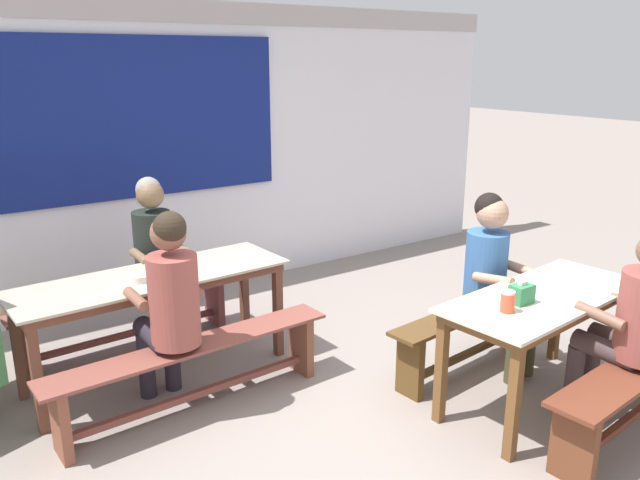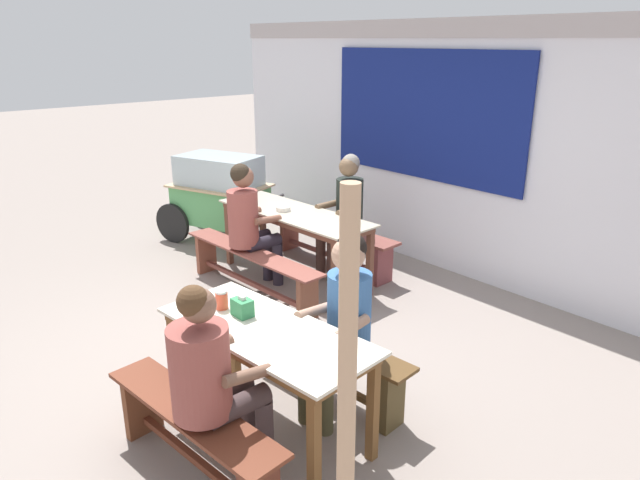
% 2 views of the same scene
% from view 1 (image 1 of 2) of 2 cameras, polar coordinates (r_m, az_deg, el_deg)
% --- Properties ---
extents(ground_plane, '(40.00, 40.00, 0.00)m').
position_cam_1_polar(ground_plane, '(4.24, 4.93, -15.41)').
color(ground_plane, gray).
extents(backdrop_wall, '(7.50, 0.23, 2.71)m').
position_cam_1_polar(backdrop_wall, '(6.09, -12.08, 8.40)').
color(backdrop_wall, silver).
rests_on(backdrop_wall, ground_plane).
extents(dining_table_far, '(1.92, 0.71, 0.77)m').
position_cam_1_polar(dining_table_far, '(4.54, -14.87, -4.05)').
color(dining_table_far, '#BAB097').
rests_on(dining_table_far, ground_plane).
extents(dining_table_near, '(1.56, 0.78, 0.77)m').
position_cam_1_polar(dining_table_near, '(4.30, 19.59, -5.73)').
color(dining_table_near, beige).
rests_on(dining_table_near, ground_plane).
extents(bench_far_back, '(1.78, 0.39, 0.47)m').
position_cam_1_polar(bench_far_back, '(5.19, -17.12, -5.98)').
color(bench_far_back, brown).
rests_on(bench_far_back, ground_plane).
extents(bench_far_front, '(1.94, 0.36, 0.47)m').
position_cam_1_polar(bench_far_front, '(4.20, -11.30, -11.24)').
color(bench_far_front, brown).
rests_on(bench_far_front, ground_plane).
extents(bench_near_back, '(1.43, 0.38, 0.47)m').
position_cam_1_polar(bench_near_back, '(4.74, 13.03, -8.07)').
color(bench_near_back, '#55391C').
rests_on(bench_near_back, ground_plane).
extents(bench_near_front, '(1.44, 0.43, 0.47)m').
position_cam_1_polar(bench_near_front, '(4.23, 26.07, -12.47)').
color(bench_near_front, brown).
rests_on(bench_near_front, ground_plane).
extents(person_center_facing, '(0.41, 0.54, 1.34)m').
position_cam_1_polar(person_center_facing, '(5.06, -14.59, -1.04)').
color(person_center_facing, '#4D332B').
rests_on(person_center_facing, ground_plane).
extents(person_right_near_table, '(0.44, 0.56, 1.30)m').
position_cam_1_polar(person_right_near_table, '(4.69, 15.52, -2.59)').
color(person_right_near_table, '#433F26').
rests_on(person_right_near_table, ground_plane).
extents(person_left_back_turned, '(0.42, 0.56, 1.35)m').
position_cam_1_polar(person_left_back_turned, '(4.03, -13.45, -5.32)').
color(person_left_back_turned, '#29232F').
rests_on(person_left_back_turned, ground_plane).
extents(person_near_front, '(0.45, 0.58, 1.29)m').
position_cam_1_polar(person_near_front, '(4.19, 26.67, -6.45)').
color(person_near_front, '#433335').
rests_on(person_near_front, ground_plane).
extents(tissue_box, '(0.14, 0.10, 0.14)m').
position_cam_1_polar(tissue_box, '(4.06, 17.80, -4.66)').
color(tissue_box, '#2E7E4B').
rests_on(tissue_box, dining_table_near).
extents(condiment_jar, '(0.09, 0.09, 0.13)m').
position_cam_1_polar(condiment_jar, '(3.89, 16.66, -5.38)').
color(condiment_jar, '#E14C31').
rests_on(condiment_jar, dining_table_near).
extents(soup_bowl, '(0.15, 0.15, 0.05)m').
position_cam_1_polar(soup_bowl, '(4.42, -15.97, -3.30)').
color(soup_bowl, silver).
rests_on(soup_bowl, dining_table_far).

